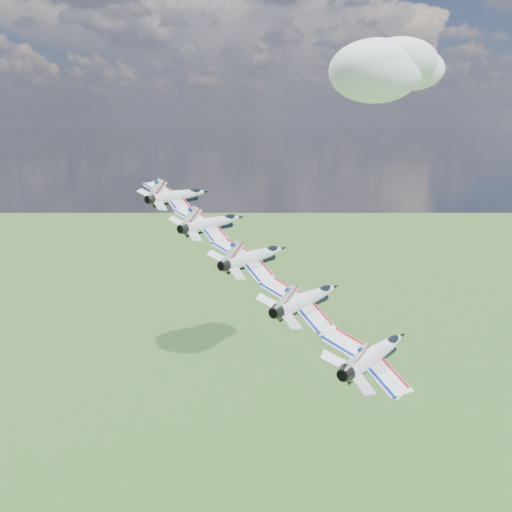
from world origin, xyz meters
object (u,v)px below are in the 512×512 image
(jet_3, at_px, (309,298))
(jet_4, at_px, (377,353))
(jet_1, at_px, (214,223))
(jet_2, at_px, (256,256))
(jet_0, at_px, (180,195))

(jet_3, xyz_separation_m, jet_4, (8.17, -7.34, -2.74))
(jet_1, height_order, jet_4, jet_1)
(jet_2, distance_m, jet_3, 11.32)
(jet_3, bearing_deg, jet_2, 161.52)
(jet_1, distance_m, jet_2, 11.32)
(jet_0, height_order, jet_2, jet_0)
(jet_1, relative_size, jet_3, 1.00)
(jet_0, distance_m, jet_1, 11.32)
(jet_0, xyz_separation_m, jet_3, (24.51, -22.02, -8.21))
(jet_0, height_order, jet_3, jet_0)
(jet_1, distance_m, jet_3, 22.64)
(jet_0, distance_m, jet_2, 22.64)
(jet_1, height_order, jet_2, jet_1)
(jet_0, relative_size, jet_4, 1.00)
(jet_3, bearing_deg, jet_4, -18.48)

